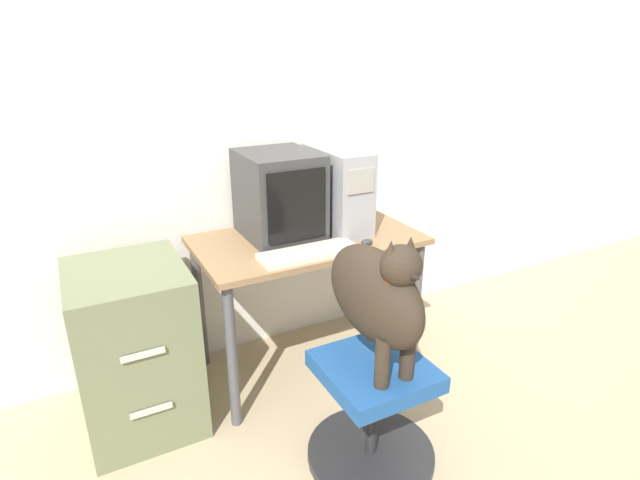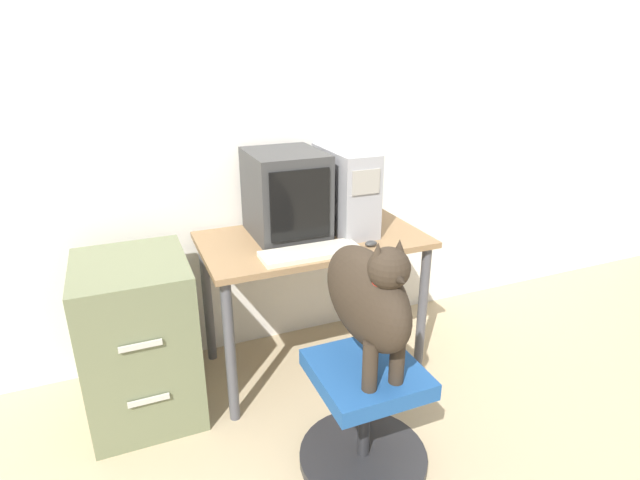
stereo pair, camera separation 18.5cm
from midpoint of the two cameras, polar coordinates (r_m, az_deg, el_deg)
ground_plane at (r=2.69m, az=4.00°, el=-17.49°), size 12.00×12.00×0.00m
wall_back at (r=2.77m, az=-2.01°, el=13.38°), size 8.00×0.05×2.60m
desk at (r=2.60m, az=1.21°, el=-1.97°), size 1.14×0.64×0.77m
crt_monitor at (r=2.54m, az=-1.86°, el=5.27°), size 0.36×0.43×0.43m
pc_tower at (r=2.63m, az=4.93°, el=5.72°), size 0.19×0.46×0.43m
keyboard at (r=2.33m, az=1.22°, el=-1.44°), size 0.48×0.17×0.03m
computer_mouse at (r=2.46m, az=8.00°, el=-0.44°), size 0.06×0.04×0.03m
office_chair at (r=2.22m, az=7.64°, el=-19.35°), size 0.55×0.55×0.48m
dog at (r=1.92m, az=8.31°, el=-6.44°), size 0.21×0.57×0.58m
filing_cabinet at (r=2.51m, az=-17.92°, el=-10.76°), size 0.49×0.57×0.79m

